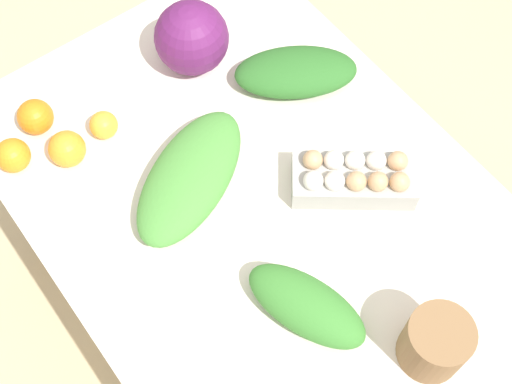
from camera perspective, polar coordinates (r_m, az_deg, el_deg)
name	(u,v)px	position (r m, az deg, el deg)	size (l,w,h in m)	color
ground_plane	(256,307)	(2.24, 0.00, -9.18)	(8.00, 8.00, 0.00)	#C6B289
dining_table	(256,216)	(1.66, 0.00, -1.93)	(1.26, 0.91, 0.73)	silver
cabbage_purple	(192,38)	(1.72, -5.18, 12.19)	(0.18, 0.18, 0.18)	#601E5B
egg_carton	(354,177)	(1.56, 7.86, 1.16)	(0.26, 0.28, 0.09)	#A8A8A3
paper_bag	(435,343)	(1.42, 14.14, -11.62)	(0.13, 0.13, 0.13)	olive
greens_bunch_beet_tops	(306,306)	(1.43, 4.04, -9.06)	(0.26, 0.12, 0.08)	#3D8433
greens_bunch_dandelion	(190,176)	(1.55, -5.29, 1.24)	(0.36, 0.17, 0.08)	#4C933D
greens_bunch_chard	(296,72)	(1.71, 3.20, 9.56)	(0.29, 0.15, 0.08)	#2D6B28
orange_0	(13,155)	(1.67, -18.88, 2.79)	(0.08, 0.08, 0.08)	orange
orange_1	(35,117)	(1.71, -17.24, 5.77)	(0.08, 0.08, 0.08)	orange
orange_2	(104,125)	(1.67, -12.09, 5.26)	(0.07, 0.07, 0.07)	#F9A833
orange_3	(67,149)	(1.64, -14.88, 3.35)	(0.08, 0.08, 0.08)	orange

